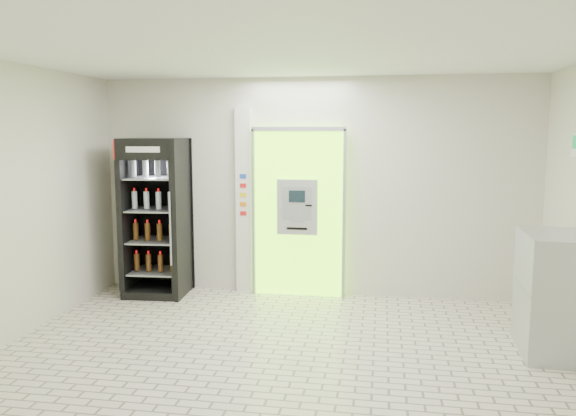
# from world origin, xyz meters

# --- Properties ---
(ground) EXTENTS (6.00, 6.00, 0.00)m
(ground) POSITION_xyz_m (0.00, 0.00, 0.00)
(ground) COLOR beige
(ground) RESTS_ON ground
(room_shell) EXTENTS (6.00, 6.00, 6.00)m
(room_shell) POSITION_xyz_m (0.00, 0.00, 1.84)
(room_shell) COLOR beige
(room_shell) RESTS_ON ground
(atm_assembly) EXTENTS (1.30, 0.24, 2.33)m
(atm_assembly) POSITION_xyz_m (-0.20, 2.41, 1.17)
(atm_assembly) COLOR #7DEE14
(atm_assembly) RESTS_ON ground
(pillar) EXTENTS (0.22, 0.11, 2.60)m
(pillar) POSITION_xyz_m (-0.98, 2.45, 1.30)
(pillar) COLOR silver
(pillar) RESTS_ON ground
(beverage_cooler) EXTENTS (0.86, 0.80, 2.17)m
(beverage_cooler) POSITION_xyz_m (-2.15, 2.14, 1.04)
(beverage_cooler) COLOR black
(beverage_cooler) RESTS_ON ground
(steel_cabinet) EXTENTS (0.66, 0.96, 1.24)m
(steel_cabinet) POSITION_xyz_m (2.68, 0.77, 0.62)
(steel_cabinet) COLOR #AEB1B6
(steel_cabinet) RESTS_ON ground
(exit_sign) EXTENTS (0.02, 0.22, 0.26)m
(exit_sign) POSITION_xyz_m (2.99, 1.40, 2.12)
(exit_sign) COLOR white
(exit_sign) RESTS_ON room_shell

